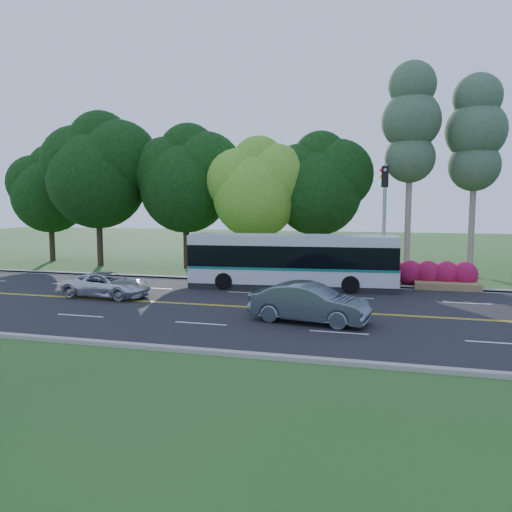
% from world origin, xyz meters
% --- Properties ---
extents(ground, '(120.00, 120.00, 0.00)m').
position_xyz_m(ground, '(0.00, 0.00, 0.00)').
color(ground, '#26541C').
rests_on(ground, ground).
extents(road, '(60.00, 14.00, 0.02)m').
position_xyz_m(road, '(0.00, 0.00, 0.01)').
color(road, black).
rests_on(road, ground).
extents(curb_north, '(60.00, 0.30, 0.15)m').
position_xyz_m(curb_north, '(0.00, 7.15, 0.07)').
color(curb_north, gray).
rests_on(curb_north, ground).
extents(curb_south, '(60.00, 0.30, 0.15)m').
position_xyz_m(curb_south, '(0.00, -7.15, 0.07)').
color(curb_south, gray).
rests_on(curb_south, ground).
extents(grass_verge, '(60.00, 4.00, 0.10)m').
position_xyz_m(grass_verge, '(0.00, 9.00, 0.05)').
color(grass_verge, '#26541C').
rests_on(grass_verge, ground).
extents(lane_markings, '(57.60, 13.82, 0.00)m').
position_xyz_m(lane_markings, '(-0.09, 0.00, 0.02)').
color(lane_markings, gold).
rests_on(lane_markings, road).
extents(tree_row, '(44.70, 9.10, 13.84)m').
position_xyz_m(tree_row, '(-5.15, 12.13, 6.73)').
color(tree_row, black).
rests_on(tree_row, ground).
extents(bougainvillea_hedge, '(9.50, 2.25, 1.50)m').
position_xyz_m(bougainvillea_hedge, '(7.18, 8.15, 0.72)').
color(bougainvillea_hedge, maroon).
rests_on(bougainvillea_hedge, ground).
extents(traffic_signal, '(0.42, 6.10, 7.00)m').
position_xyz_m(traffic_signal, '(6.49, 5.40, 4.67)').
color(traffic_signal, '#909398').
rests_on(traffic_signal, ground).
extents(transit_bus, '(11.66, 3.50, 3.01)m').
position_xyz_m(transit_bus, '(1.54, 5.49, 1.51)').
color(transit_bus, silver).
rests_on(transit_bus, road).
extents(sedan, '(5.01, 2.44, 1.58)m').
position_xyz_m(sedan, '(3.69, -2.18, 0.81)').
color(sedan, slate).
rests_on(sedan, road).
extents(suv, '(4.62, 2.35, 1.25)m').
position_xyz_m(suv, '(-7.13, 0.59, 0.65)').
color(suv, silver).
rests_on(suv, road).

